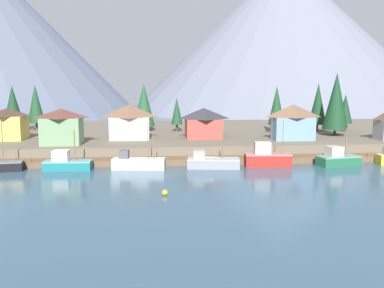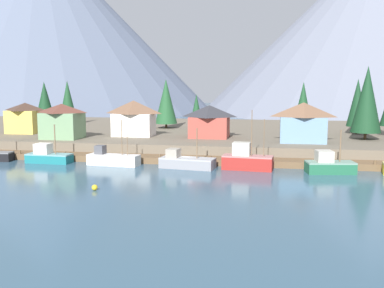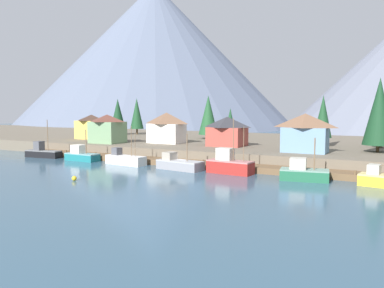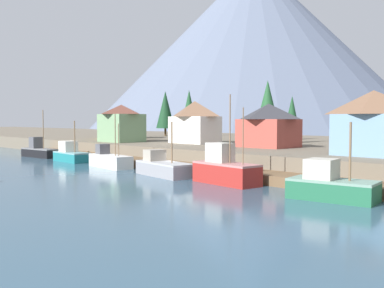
{
  "view_description": "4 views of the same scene",
  "coord_description": "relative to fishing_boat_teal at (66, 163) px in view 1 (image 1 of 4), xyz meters",
  "views": [
    {
      "loc": [
        -8.76,
        -66.18,
        12.92
      ],
      "look_at": [
        -2.17,
        1.64,
        3.35
      ],
      "focal_mm": 38.74,
      "sensor_mm": 36.0,
      "label": 1
    },
    {
      "loc": [
        13.41,
        -67.94,
        12.69
      ],
      "look_at": [
        0.58,
        3.17,
        2.93
      ],
      "focal_mm": 42.4,
      "sensor_mm": 36.0,
      "label": 2
    },
    {
      "loc": [
        33.76,
        -58.82,
        10.37
      ],
      "look_at": [
        0.63,
        2.46,
        3.96
      ],
      "focal_mm": 36.74,
      "sensor_mm": 36.0,
      "label": 3
    },
    {
      "loc": [
        39.07,
        -34.17,
        6.35
      ],
      "look_at": [
        1.41,
        1.5,
        3.49
      ],
      "focal_mm": 41.48,
      "sensor_mm": 36.0,
      "label": 4
    }
  ],
  "objects": [
    {
      "name": "ground_plane",
      "position": [
        22.04,
        21.57,
        -1.59
      ],
      "size": [
        400.0,
        400.0,
        1.0
      ],
      "primitive_type": "cube",
      "color": "#335166"
    },
    {
      "name": "dock",
      "position": [
        22.04,
        3.56,
        -0.59
      ],
      "size": [
        80.0,
        4.0,
        1.6
      ],
      "color": "brown",
      "rests_on": "ground_plane"
    },
    {
      "name": "shoreline_bank",
      "position": [
        22.04,
        33.57,
        0.16
      ],
      "size": [
        400.0,
        56.0,
        2.5
      ],
      "primitive_type": "cube",
      "color": "#665B4C",
      "rests_on": "ground_plane"
    },
    {
      "name": "mountain_central_peak",
      "position": [
        82.29,
        151.77,
        37.59
      ],
      "size": [
        159.78,
        159.78,
        77.37
      ],
      "primitive_type": "cone",
      "color": "slate",
      "rests_on": "ground_plane"
    },
    {
      "name": "fishing_boat_teal",
      "position": [
        0.0,
        0.0,
        0.0
      ],
      "size": [
        7.31,
        2.89,
        6.16
      ],
      "rotation": [
        0.0,
        0.0,
        -0.04
      ],
      "color": "#196B70",
      "rests_on": "ground_plane"
    },
    {
      "name": "fishing_boat_white",
      "position": [
        10.94,
        -0.19,
        -0.13
      ],
      "size": [
        8.4,
        3.29,
        7.11
      ],
      "rotation": [
        0.0,
        0.0,
        -0.11
      ],
      "color": "silver",
      "rests_on": "ground_plane"
    },
    {
      "name": "fishing_boat_grey",
      "position": [
        22.66,
        -0.62,
        -0.14
      ],
      "size": [
        8.53,
        4.12,
        6.12
      ],
      "rotation": [
        0.0,
        0.0,
        -0.14
      ],
      "color": "gray",
      "rests_on": "ground_plane"
    },
    {
      "name": "fishing_boat_red",
      "position": [
        31.69,
        -0.24,
        0.32
      ],
      "size": [
        7.54,
        3.36,
        8.79
      ],
      "rotation": [
        0.0,
        0.0,
        -0.09
      ],
      "color": "maroon",
      "rests_on": "ground_plane"
    },
    {
      "name": "fishing_boat_green",
      "position": [
        43.37,
        -0.71,
        0.05
      ],
      "size": [
        7.12,
        4.15,
        6.17
      ],
      "rotation": [
        0.0,
        0.0,
        0.17
      ],
      "color": "#1E5B3D",
      "rests_on": "ground_plane"
    },
    {
      "name": "house_blue",
      "position": [
        40.47,
        13.05,
        4.94
      ],
      "size": [
        8.08,
        4.35,
        6.91
      ],
      "color": "#6689A8",
      "rests_on": "shoreline_bank"
    },
    {
      "name": "house_yellow",
      "position": [
        -14.69,
        18.95,
        4.55
      ],
      "size": [
        6.59,
        6.25,
        6.17
      ],
      "color": "gold",
      "rests_on": "shoreline_bank"
    },
    {
      "name": "house_red",
      "position": [
        23.61,
        17.59,
        4.51
      ],
      "size": [
        7.49,
        6.24,
        6.07
      ],
      "color": "#9E4238",
      "rests_on": "shoreline_bank"
    },
    {
      "name": "house_white",
      "position": [
        8.88,
        17.48,
        4.91
      ],
      "size": [
        7.99,
        5.19,
        6.86
      ],
      "color": "silver",
      "rests_on": "shoreline_bank"
    },
    {
      "name": "house_green",
      "position": [
        -2.84,
        11.17,
        4.67
      ],
      "size": [
        7.16,
        5.82,
        6.41
      ],
      "color": "#6B8E66",
      "rests_on": "shoreline_bank"
    },
    {
      "name": "conifer_near_left",
      "position": [
        41.16,
        26.13,
        7.51
      ],
      "size": [
        3.63,
        3.63,
        10.45
      ],
      "color": "#4C3823",
      "rests_on": "shoreline_bank"
    },
    {
      "name": "conifer_near_right",
      "position": [
        18.99,
        30.2,
        6.12
      ],
      "size": [
        2.63,
        2.63,
        7.82
      ],
      "color": "#4C3823",
      "rests_on": "shoreline_bank"
    },
    {
      "name": "conifer_mid_left",
      "position": [
        51.87,
        19.36,
        8.67
      ],
      "size": [
        5.37,
        5.37,
        13.19
      ],
      "color": "#4C3823",
      "rests_on": "shoreline_bank"
    },
    {
      "name": "conifer_mid_right",
      "position": [
        51.92,
        28.98,
        7.68
      ],
      "size": [
        4.04,
        4.04,
        11.05
      ],
      "color": "#4C3823",
      "rests_on": "shoreline_bank"
    },
    {
      "name": "conifer_back_left",
      "position": [
        -14.43,
        38.01,
        7.62
      ],
      "size": [
        3.97,
        3.97,
        10.78
      ],
      "color": "#4C3823",
      "rests_on": "shoreline_bank"
    },
    {
      "name": "conifer_back_right",
      "position": [
        57.35,
        26.34,
        6.65
      ],
      "size": [
        3.35,
        3.35,
        8.59
      ],
      "color": "#4C3823",
      "rests_on": "shoreline_bank"
    },
    {
      "name": "conifer_centre",
      "position": [
        11.46,
        33.53,
        7.47
      ],
      "size": [
        5.0,
        5.0,
        11.07
      ],
      "color": "#4C3823",
      "rests_on": "shoreline_bank"
    },
    {
      "name": "conifer_far_left",
      "position": [
        -18.5,
        34.21,
        7.58
      ],
      "size": [
        4.31,
        4.31,
        10.54
      ],
      "color": "#4C3823",
      "rests_on": "shoreline_bank"
    },
    {
      "name": "channel_buoy",
      "position": [
        14.69,
        -16.6,
        -0.74
      ],
      "size": [
        0.7,
        0.7,
        0.7
      ],
      "primitive_type": "sphere",
      "color": "gold",
      "rests_on": "ground_plane"
    }
  ]
}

